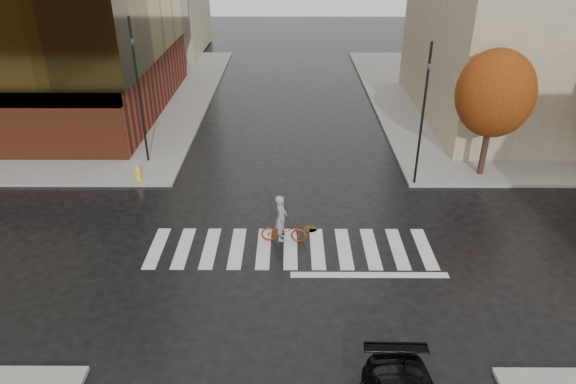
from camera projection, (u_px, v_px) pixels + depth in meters
name	position (u px, v px, depth m)	size (l,w,h in m)	color
ground	(291.00, 255.00, 20.62)	(120.00, 120.00, 0.00)	black
sidewalk_nw	(17.00, 97.00, 39.27)	(30.00, 30.00, 0.15)	gray
sidewalk_ne	(566.00, 98.00, 39.10)	(30.00, 30.00, 0.15)	gray
crosswalk	(291.00, 248.00, 21.06)	(12.00, 3.00, 0.01)	silver
tree_ne_a	(495.00, 94.00, 25.06)	(3.80, 3.80, 6.50)	black
cyclist	(283.00, 226.00, 21.20)	(1.93, 0.80, 2.15)	#96270D
traffic_light_nw	(138.00, 82.00, 26.50)	(0.19, 0.16, 7.68)	black
traffic_light_ne	(424.00, 107.00, 24.26)	(0.16, 0.19, 7.02)	black
fire_hydrant	(138.00, 173.00, 26.14)	(0.27, 0.27, 0.76)	yellow
manhole	(310.00, 229.00, 22.38)	(0.61, 0.61, 0.01)	#4A3C1A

